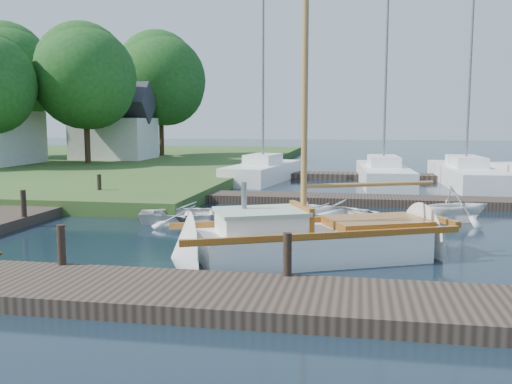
% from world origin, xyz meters
% --- Properties ---
extents(ground, '(160.00, 160.00, 0.00)m').
position_xyz_m(ground, '(0.00, 0.00, 0.00)').
color(ground, black).
rests_on(ground, ground).
extents(near_dock, '(18.00, 2.20, 0.30)m').
position_xyz_m(near_dock, '(0.00, -6.00, 0.15)').
color(near_dock, black).
rests_on(near_dock, ground).
extents(left_dock, '(2.20, 18.00, 0.30)m').
position_xyz_m(left_dock, '(-8.00, 2.00, 0.15)').
color(left_dock, black).
rests_on(left_dock, ground).
extents(far_dock, '(14.00, 1.60, 0.30)m').
position_xyz_m(far_dock, '(2.00, 6.50, 0.15)').
color(far_dock, black).
rests_on(far_dock, ground).
extents(pontoon, '(30.00, 1.60, 0.30)m').
position_xyz_m(pontoon, '(10.00, 16.00, 0.15)').
color(pontoon, black).
rests_on(pontoon, ground).
extents(mooring_post_1, '(0.16, 0.16, 0.80)m').
position_xyz_m(mooring_post_1, '(-3.00, -5.00, 0.70)').
color(mooring_post_1, black).
rests_on(mooring_post_1, near_dock).
extents(mooring_post_2, '(0.16, 0.16, 0.80)m').
position_xyz_m(mooring_post_2, '(1.50, -5.00, 0.70)').
color(mooring_post_2, black).
rests_on(mooring_post_2, near_dock).
extents(mooring_post_4, '(0.16, 0.16, 0.80)m').
position_xyz_m(mooring_post_4, '(-7.00, 0.00, 0.70)').
color(mooring_post_4, black).
rests_on(mooring_post_4, left_dock).
extents(mooring_post_5, '(0.16, 0.16, 0.80)m').
position_xyz_m(mooring_post_5, '(-7.00, 5.00, 0.70)').
color(mooring_post_5, black).
rests_on(mooring_post_5, left_dock).
extents(sailboat, '(7.32, 4.75, 9.83)m').
position_xyz_m(sailboat, '(1.89, -2.43, 0.34)').
color(sailboat, white).
rests_on(sailboat, ground).
extents(tender_a, '(3.84, 3.13, 0.70)m').
position_xyz_m(tender_a, '(-2.26, 1.63, 0.35)').
color(tender_a, white).
rests_on(tender_a, ground).
extents(tender_b, '(2.49, 2.33, 1.06)m').
position_xyz_m(tender_b, '(1.15, 2.51, 0.53)').
color(tender_b, white).
rests_on(tender_b, ground).
extents(tender_c, '(5.00, 4.53, 0.85)m').
position_xyz_m(tender_c, '(2.09, 1.93, 0.42)').
color(tender_c, white).
rests_on(tender_c, ground).
extents(tender_d, '(3.02, 2.88, 1.24)m').
position_xyz_m(tender_d, '(5.71, 3.12, 0.62)').
color(tender_d, white).
rests_on(tender_d, ground).
extents(marina_boat_0, '(3.28, 7.44, 11.94)m').
position_xyz_m(marina_boat_0, '(-2.18, 13.96, 0.59)').
color(marina_boat_0, white).
rests_on(marina_boat_0, ground).
extents(marina_boat_2, '(2.68, 8.46, 10.84)m').
position_xyz_m(marina_boat_2, '(3.92, 13.66, 0.57)').
color(marina_boat_2, white).
rests_on(marina_boat_2, ground).
extents(marina_boat_3, '(2.60, 9.33, 10.93)m').
position_xyz_m(marina_boat_3, '(7.89, 14.08, 0.56)').
color(marina_boat_3, white).
rests_on(marina_boat_3, ground).
extents(house_c, '(5.25, 4.00, 5.28)m').
position_xyz_m(house_c, '(-14.00, 22.00, 2.58)').
color(house_c, beige).
rests_on(house_c, shore).
extents(tree_3, '(6.41, 6.38, 8.74)m').
position_xyz_m(tree_3, '(-14.00, 18.05, 5.81)').
color(tree_3, '#332114').
rests_on(tree_3, shore).
extents(tree_4, '(7.01, 7.01, 9.66)m').
position_xyz_m(tree_4, '(-22.00, 22.05, 6.37)').
color(tree_4, '#332114').
rests_on(tree_4, shore).
extents(tree_7, '(6.83, 6.83, 9.38)m').
position_xyz_m(tree_7, '(-12.00, 26.05, 6.20)').
color(tree_7, '#332114').
rests_on(tree_7, shore).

